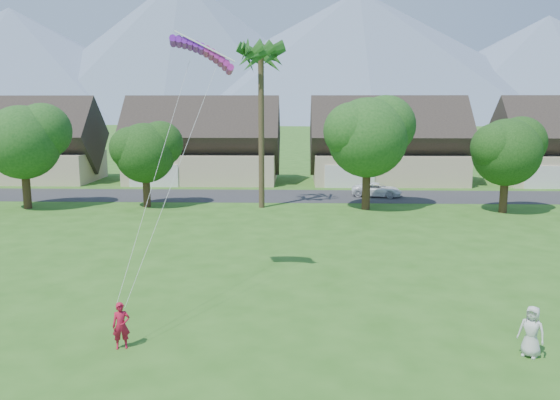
{
  "coord_description": "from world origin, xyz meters",
  "views": [
    {
      "loc": [
        0.72,
        -13.18,
        7.82
      ],
      "look_at": [
        0.0,
        10.0,
        3.8
      ],
      "focal_mm": 35.0,
      "sensor_mm": 36.0,
      "label": 1
    }
  ],
  "objects_px": {
    "watcher": "(532,331)",
    "parked_car": "(377,190)",
    "parafoil_kite": "(204,50)",
    "kite_flyer": "(121,326)"
  },
  "relations": [
    {
      "from": "watcher",
      "to": "parked_car",
      "type": "bearing_deg",
      "value": 130.64
    },
    {
      "from": "watcher",
      "to": "parked_car",
      "type": "distance_m",
      "value": 30.79
    },
    {
      "from": "parafoil_kite",
      "to": "parked_car",
      "type": "bearing_deg",
      "value": 58.33
    },
    {
      "from": "watcher",
      "to": "kite_flyer",
      "type": "bearing_deg",
      "value": -140.88
    },
    {
      "from": "parafoil_kite",
      "to": "watcher",
      "type": "bearing_deg",
      "value": -37.87
    },
    {
      "from": "watcher",
      "to": "parafoil_kite",
      "type": "xyz_separation_m",
      "value": [
        -11.23,
        6.56,
        9.23
      ]
    },
    {
      "from": "watcher",
      "to": "parafoil_kite",
      "type": "height_order",
      "value": "parafoil_kite"
    },
    {
      "from": "kite_flyer",
      "to": "parked_car",
      "type": "bearing_deg",
      "value": 50.65
    },
    {
      "from": "parked_car",
      "to": "parafoil_kite",
      "type": "relative_size",
      "value": 1.5
    },
    {
      "from": "kite_flyer",
      "to": "parked_car",
      "type": "distance_m",
      "value": 33.13
    }
  ]
}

